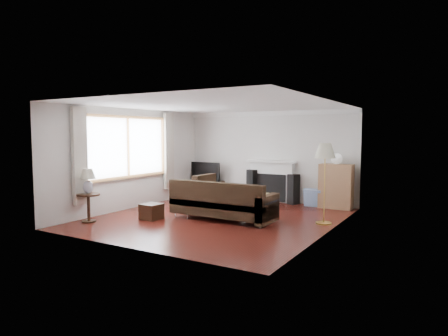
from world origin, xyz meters
The scene contains 17 objects.
room centered at (0.00, 0.00, 1.25)m, with size 5.10×5.60×2.54m.
window centered at (-2.45, -0.20, 1.55)m, with size 0.12×2.74×1.54m, color brown.
curtain_near centered at (-2.40, -1.72, 1.40)m, with size 0.10×0.35×2.10m, color beige.
curtain_far centered at (-2.40, 1.32, 1.40)m, with size 0.10×0.35×2.10m, color beige.
fireplace centered at (0.15, 2.64, 0.57)m, with size 1.40×0.26×1.15m, color white.
tv_stand centered at (-1.87, 2.50, 0.24)m, with size 0.95×0.43×0.48m, color black.
television centered at (-1.87, 2.50, 0.76)m, with size 0.98×0.13×0.56m, color black.
speaker_left centered at (-0.38, 2.55, 0.44)m, with size 0.24×0.29×0.87m, color black.
speaker_right centered at (0.83, 2.55, 0.40)m, with size 0.22×0.27×0.80m, color black.
bookshelf centered at (1.96, 2.53, 0.56)m, with size 0.81×0.39×1.12m, color #986A46.
globe_lamp centered at (1.96, 2.53, 1.26)m, with size 0.27×0.27×0.27m, color white.
sectional_sofa centered at (0.19, -0.07, 0.40)m, with size 2.49×1.82×0.80m, color black.
coffee_table centered at (0.05, 1.39, 0.20)m, with size 1.00×0.55×0.39m, color olive.
footstool centered at (-1.18, -0.84, 0.17)m, with size 0.40×0.40×0.34m, color black.
floor_lamp centered at (2.22, 0.64, 0.84)m, with size 0.43×0.43×1.69m, color #BD9541.
side_table centered at (-2.15, -1.73, 0.30)m, with size 0.49×0.49×0.61m, color black.
table_lamp centered at (-2.15, -1.73, 0.87)m, with size 0.32×0.32×0.52m, color silver.
Camera 1 is at (4.60, -7.48, 1.87)m, focal length 32.00 mm.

